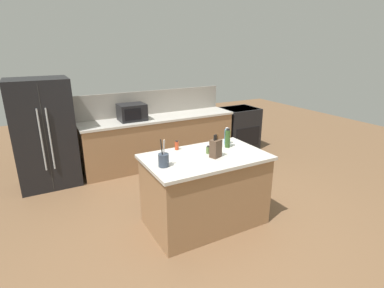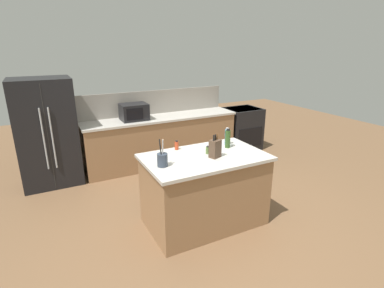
% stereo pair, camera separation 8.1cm
% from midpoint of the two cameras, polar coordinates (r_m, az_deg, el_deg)
% --- Properties ---
extents(ground_plane, '(14.00, 14.00, 0.00)m').
position_cam_midpoint_polar(ground_plane, '(4.14, 1.82, -14.50)').
color(ground_plane, brown).
extents(back_counter_run, '(2.98, 0.66, 0.94)m').
position_cam_midpoint_polar(back_counter_run, '(5.86, -6.51, 0.68)').
color(back_counter_run, '#936B47').
rests_on(back_counter_run, ground_plane).
extents(wall_backsplash, '(2.94, 0.03, 0.46)m').
position_cam_midpoint_polar(wall_backsplash, '(5.97, -7.92, 7.89)').
color(wall_backsplash, gray).
rests_on(wall_backsplash, back_counter_run).
extents(kitchen_island, '(1.52, 0.93, 0.94)m').
position_cam_midpoint_polar(kitchen_island, '(3.90, 1.89, -8.68)').
color(kitchen_island, '#936B47').
rests_on(kitchen_island, ground_plane).
extents(refrigerator, '(0.91, 0.75, 1.76)m').
position_cam_midpoint_polar(refrigerator, '(5.41, -26.70, 1.78)').
color(refrigerator, black).
rests_on(refrigerator, ground_plane).
extents(range_oven, '(0.76, 0.65, 0.92)m').
position_cam_midpoint_polar(range_oven, '(6.78, 8.60, 3.01)').
color(range_oven, black).
rests_on(range_oven, ground_plane).
extents(microwave, '(0.47, 0.39, 0.30)m').
position_cam_midpoint_polar(microwave, '(5.53, -11.79, 5.96)').
color(microwave, black).
rests_on(microwave, back_counter_run).
extents(knife_block, '(0.16, 0.14, 0.29)m').
position_cam_midpoint_polar(knife_block, '(3.63, 3.90, -0.83)').
color(knife_block, '#4C3828').
rests_on(knife_block, kitchen_island).
extents(utensil_crock, '(0.12, 0.12, 0.32)m').
position_cam_midpoint_polar(utensil_crock, '(3.38, -6.13, -2.97)').
color(utensil_crock, '#333D4C').
rests_on(utensil_crock, kitchen_island).
extents(spice_jar_paprika, '(0.05, 0.05, 0.12)m').
position_cam_midpoint_polar(spice_jar_paprika, '(3.91, -3.52, -0.28)').
color(spice_jar_paprika, '#B73D1E').
rests_on(spice_jar_paprika, kitchen_island).
extents(spice_jar_oregano, '(0.05, 0.05, 0.10)m').
position_cam_midpoint_polar(spice_jar_oregano, '(3.77, 2.47, -1.14)').
color(spice_jar_oregano, '#567038').
rests_on(spice_jar_oregano, kitchen_island).
extents(dish_soap_bottle, '(0.06, 0.06, 0.23)m').
position_cam_midpoint_polar(dish_soap_bottle, '(4.12, 6.07, 1.43)').
color(dish_soap_bottle, '#3384BC').
rests_on(dish_soap_bottle, kitchen_island).
extents(olive_oil_bottle, '(0.07, 0.07, 0.26)m').
position_cam_midpoint_polar(olive_oil_bottle, '(4.00, 6.23, 1.06)').
color(olive_oil_bottle, '#2D4C1E').
rests_on(olive_oil_bottle, kitchen_island).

